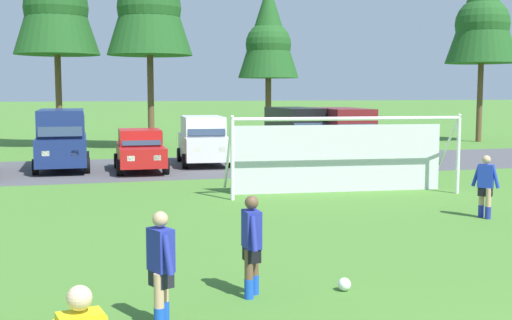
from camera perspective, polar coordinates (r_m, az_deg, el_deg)
ground_plane at (r=21.11m, az=0.06°, el=-2.91°), size 400.00×400.00×0.00m
parking_lot_strip at (r=28.78m, az=-4.12°, el=-0.53°), size 52.00×8.40×0.01m
soccer_ball at (r=11.04m, az=7.74°, el=-10.72°), size 0.22×0.22×0.22m
soccer_goal at (r=21.20m, az=7.46°, el=0.59°), size 7.56×2.61×2.57m
player_striker_near at (r=9.26m, az=-8.31°, el=-9.43°), size 0.37×0.74×1.64m
player_midfield_center at (r=17.90m, az=19.43°, el=-2.21°), size 0.52×0.64×1.64m
player_defender_far at (r=10.48m, az=-0.39°, el=-7.54°), size 0.29×0.73×1.64m
parked_car_slot_left at (r=28.43m, az=-16.61°, el=1.87°), size 2.23×4.81×2.52m
parked_car_slot_center_left at (r=27.23m, az=-10.09°, el=0.87°), size 2.11×4.24×1.72m
parked_car_slot_center at (r=29.38m, az=-4.64°, el=1.78°), size 2.39×4.73×2.16m
parked_car_slot_center_right at (r=30.46m, az=3.58°, el=2.37°), size 2.27×4.84×2.52m
parked_car_slot_right at (r=29.73m, az=7.63°, el=2.23°), size 2.46×4.93×2.52m
tree_mid_right at (r=40.02m, az=1.09°, el=10.99°), size 3.68×3.68×9.81m
tree_right_edge at (r=45.22m, az=19.23°, el=12.20°), size 4.58×4.58×12.21m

